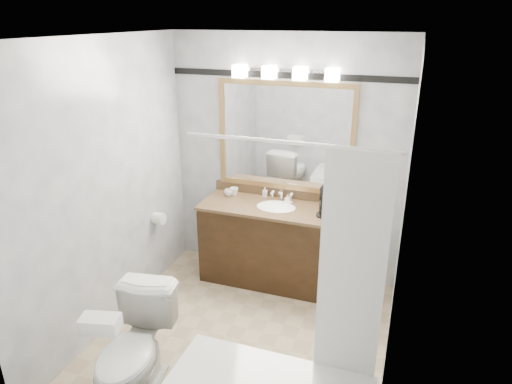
% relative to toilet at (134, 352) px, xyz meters
% --- Properties ---
extents(room, '(2.42, 2.62, 2.52)m').
position_rel_toilet_xyz_m(room, '(0.49, 0.83, 0.85)').
color(room, tan).
rests_on(room, ground).
extents(vanity, '(1.53, 0.58, 0.97)m').
position_rel_toilet_xyz_m(vanity, '(0.49, 1.85, 0.04)').
color(vanity, black).
rests_on(vanity, ground).
extents(mirror, '(1.40, 0.04, 1.10)m').
position_rel_toilet_xyz_m(mirror, '(0.49, 2.11, 1.10)').
color(mirror, '#A67F4A').
rests_on(mirror, room).
extents(vanity_light_bar, '(1.02, 0.14, 0.12)m').
position_rel_toilet_xyz_m(vanity_light_bar, '(0.49, 2.06, 1.73)').
color(vanity_light_bar, silver).
rests_on(vanity_light_bar, room).
extents(accent_stripe, '(2.40, 0.01, 0.06)m').
position_rel_toilet_xyz_m(accent_stripe, '(0.49, 2.12, 1.70)').
color(accent_stripe, black).
rests_on(accent_stripe, room).
extents(tp_roll, '(0.11, 0.12, 0.12)m').
position_rel_toilet_xyz_m(tp_roll, '(-0.65, 1.49, 0.30)').
color(tp_roll, white).
rests_on(tp_roll, room).
extents(toilet, '(0.57, 0.85, 0.80)m').
position_rel_toilet_xyz_m(toilet, '(0.00, 0.00, 0.00)').
color(toilet, white).
rests_on(toilet, ground).
extents(tissue_box, '(0.27, 0.19, 0.10)m').
position_rel_toilet_xyz_m(tissue_box, '(0.00, -0.29, 0.45)').
color(tissue_box, white).
rests_on(tissue_box, toilet).
extents(coffee_maker, '(0.16, 0.20, 0.31)m').
position_rel_toilet_xyz_m(coffee_maker, '(0.99, 1.83, 0.61)').
color(coffee_maker, black).
rests_on(coffee_maker, vanity).
extents(cup_left, '(0.11, 0.11, 0.07)m').
position_rel_toilet_xyz_m(cup_left, '(-0.07, 1.97, 0.48)').
color(cup_left, white).
rests_on(cup_left, vanity).
extents(cup_right, '(0.10, 0.10, 0.08)m').
position_rel_toilet_xyz_m(cup_right, '(-0.02, 2.00, 0.49)').
color(cup_right, white).
rests_on(cup_right, vanity).
extents(soap_bottle_a, '(0.05, 0.05, 0.10)m').
position_rel_toilet_xyz_m(soap_bottle_a, '(0.30, 2.06, 0.50)').
color(soap_bottle_a, white).
rests_on(soap_bottle_a, vanity).
extents(soap_bottle_b, '(0.08, 0.08, 0.08)m').
position_rel_toilet_xyz_m(soap_bottle_b, '(0.56, 2.00, 0.49)').
color(soap_bottle_b, white).
rests_on(soap_bottle_b, vanity).
extents(soap_bar, '(0.09, 0.06, 0.02)m').
position_rel_toilet_xyz_m(soap_bar, '(0.58, 1.96, 0.46)').
color(soap_bar, beige).
rests_on(soap_bar, vanity).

